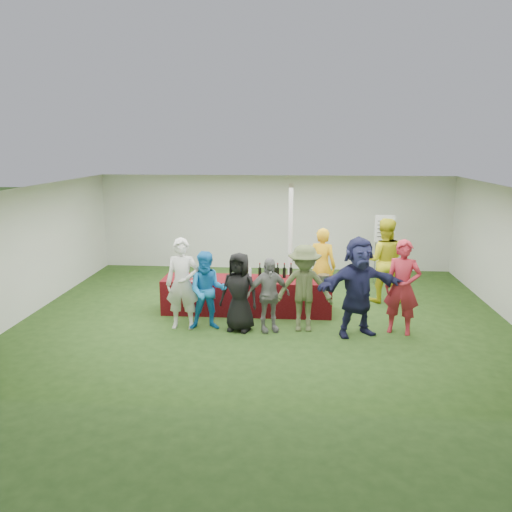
# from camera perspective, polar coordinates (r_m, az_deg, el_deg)

# --- Properties ---
(ground) EXTENTS (60.00, 60.00, 0.00)m
(ground) POSITION_cam_1_polar(r_m,az_deg,el_deg) (10.80, 1.09, -6.59)
(ground) COLOR #284719
(ground) RESTS_ON ground
(tent) EXTENTS (10.00, 10.00, 10.00)m
(tent) POSITION_cam_1_polar(r_m,az_deg,el_deg) (11.59, 3.94, 1.65)
(tent) COLOR white
(tent) RESTS_ON ground
(serving_table) EXTENTS (3.60, 0.80, 0.75)m
(serving_table) POSITION_cam_1_polar(r_m,az_deg,el_deg) (10.78, -1.06, -4.52)
(serving_table) COLOR maroon
(serving_table) RESTS_ON ground
(wine_bottles) EXTENTS (0.74, 0.13, 0.32)m
(wine_bottles) POSITION_cam_1_polar(r_m,az_deg,el_deg) (10.73, 2.25, -1.86)
(wine_bottles) COLOR black
(wine_bottles) RESTS_ON serving_table
(wine_glasses) EXTENTS (2.74, 0.12, 0.16)m
(wine_glasses) POSITION_cam_1_polar(r_m,az_deg,el_deg) (10.45, -3.47, -2.32)
(wine_glasses) COLOR silver
(wine_glasses) RESTS_ON serving_table
(water_bottle) EXTENTS (0.07, 0.07, 0.23)m
(water_bottle) POSITION_cam_1_polar(r_m,az_deg,el_deg) (10.72, -0.69, -1.96)
(water_bottle) COLOR silver
(water_bottle) RESTS_ON serving_table
(bar_towel) EXTENTS (0.25, 0.18, 0.03)m
(bar_towel) POSITION_cam_1_polar(r_m,az_deg,el_deg) (10.69, 7.34, -2.61)
(bar_towel) COLOR white
(bar_towel) RESTS_ON serving_table
(dump_bucket) EXTENTS (0.24, 0.24, 0.18)m
(dump_bucket) POSITION_cam_1_polar(r_m,az_deg,el_deg) (10.41, 7.73, -2.61)
(dump_bucket) COLOR slate
(dump_bucket) RESTS_ON serving_table
(wine_list_sign) EXTENTS (0.50, 0.03, 1.80)m
(wine_list_sign) POSITION_cam_1_polar(r_m,az_deg,el_deg) (13.14, 14.45, 2.45)
(wine_list_sign) COLOR slate
(wine_list_sign) RESTS_ON ground
(staff_pourer) EXTENTS (0.74, 0.59, 1.75)m
(staff_pourer) POSITION_cam_1_polar(r_m,az_deg,el_deg) (11.32, 7.54, -1.16)
(staff_pourer) COLOR #ECAA16
(staff_pourer) RESTS_ON ground
(staff_back) EXTENTS (1.00, 0.81, 1.94)m
(staff_back) POSITION_cam_1_polar(r_m,az_deg,el_deg) (11.71, 14.36, -0.50)
(staff_back) COLOR gold
(staff_back) RESTS_ON ground
(customer_0) EXTENTS (0.66, 0.44, 1.80)m
(customer_0) POSITION_cam_1_polar(r_m,az_deg,el_deg) (9.83, -8.40, -3.16)
(customer_0) COLOR silver
(customer_0) RESTS_ON ground
(customer_1) EXTENTS (0.84, 0.69, 1.56)m
(customer_1) POSITION_cam_1_polar(r_m,az_deg,el_deg) (9.75, -5.55, -3.97)
(customer_1) COLOR blue
(customer_1) RESTS_ON ground
(customer_2) EXTENTS (0.86, 0.66, 1.55)m
(customer_2) POSITION_cam_1_polar(r_m,az_deg,el_deg) (9.65, -1.94, -4.13)
(customer_2) COLOR black
(customer_2) RESTS_ON ground
(customer_3) EXTENTS (0.93, 0.63, 1.46)m
(customer_3) POSITION_cam_1_polar(r_m,az_deg,el_deg) (9.62, 1.42, -4.46)
(customer_3) COLOR slate
(customer_3) RESTS_ON ground
(customer_4) EXTENTS (1.11, 0.65, 1.70)m
(customer_4) POSITION_cam_1_polar(r_m,az_deg,el_deg) (9.65, 5.53, -3.70)
(customer_4) COLOR #4B5530
(customer_4) RESTS_ON ground
(customer_5) EXTENTS (1.85, 1.13, 1.90)m
(customer_5) POSITION_cam_1_polar(r_m,az_deg,el_deg) (9.55, 11.59, -3.46)
(customer_5) COLOR #1C1E43
(customer_5) RESTS_ON ground
(customer_6) EXTENTS (0.77, 0.62, 1.82)m
(customer_6) POSITION_cam_1_polar(r_m,az_deg,el_deg) (9.86, 16.38, -3.45)
(customer_6) COLOR #A5212E
(customer_6) RESTS_ON ground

